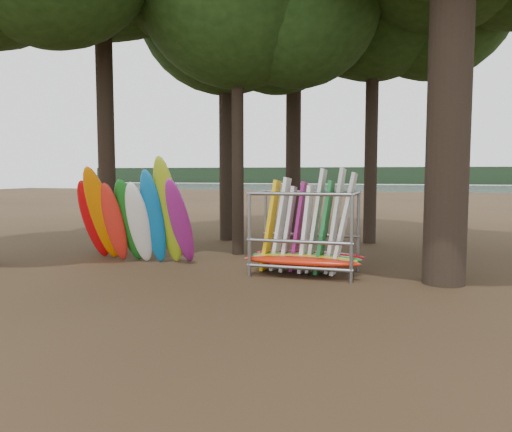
% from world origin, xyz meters
% --- Properties ---
extents(ground, '(120.00, 120.00, 0.00)m').
position_xyz_m(ground, '(0.00, 0.00, 0.00)').
color(ground, '#47331E').
rests_on(ground, ground).
extents(lake, '(160.00, 160.00, 0.00)m').
position_xyz_m(lake, '(0.00, 60.00, 0.00)').
color(lake, gray).
rests_on(lake, ground).
extents(far_shore, '(160.00, 4.00, 4.00)m').
position_xyz_m(far_shore, '(0.00, 110.00, 2.00)').
color(far_shore, black).
rests_on(far_shore, ground).
extents(oak_1, '(7.86, 7.86, 12.50)m').
position_xyz_m(oak_1, '(-2.79, 6.10, 9.06)').
color(oak_1, black).
rests_on(oak_1, ground).
extents(kayak_row, '(3.71, 1.87, 3.25)m').
position_xyz_m(kayak_row, '(-3.59, 0.55, 1.32)').
color(kayak_row, red).
rests_on(kayak_row, ground).
extents(storage_rack, '(3.03, 1.58, 2.80)m').
position_xyz_m(storage_rack, '(1.56, 0.47, 1.02)').
color(storage_rack, gray).
rests_on(storage_rack, ground).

